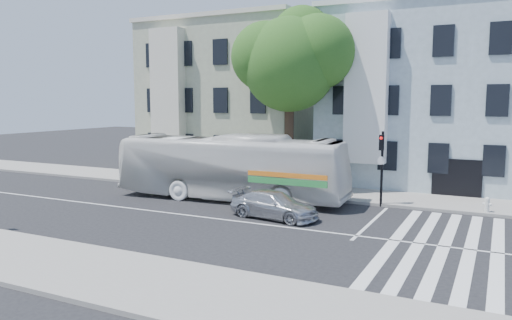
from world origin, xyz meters
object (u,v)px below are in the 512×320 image
Objects in this scene: bus at (231,167)px; traffic_signal at (382,158)px; fire_hydrant at (487,204)px; sedan at (274,205)px.

bus is 3.32× the size of traffic_signal.
fire_hydrant is (12.71, 2.12, -1.27)m from bus.
traffic_signal is 5.40× the size of fire_hydrant.
traffic_signal reaches higher than fire_hydrant.
bus reaches higher than sedan.
sedan is (3.92, -2.93, -1.16)m from bus.
bus reaches higher than fire_hydrant.
fire_hydrant is (8.79, 5.06, -0.11)m from sedan.
traffic_signal reaches higher than bus.
sedan is 6.32m from traffic_signal.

